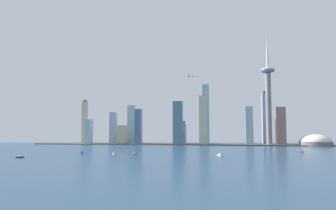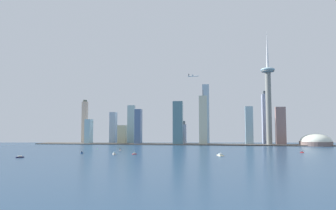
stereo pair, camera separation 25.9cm
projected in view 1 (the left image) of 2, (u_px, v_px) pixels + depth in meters
The scene contains 27 objects.
ground_plane at pixel (136, 164), 396.94m from camera, with size 6000.00×6000.00×0.00m, color navy.
waterfront_pier at pixel (177, 144), 878.75m from camera, with size 829.74×71.90×2.06m, color #4E4A44.
observation_tower at pixel (268, 92), 857.73m from camera, with size 39.24×39.24×322.73m.
stadium_dome at pixel (316, 142), 821.41m from camera, with size 83.04×83.04×41.32m.
skyscraper_0 at pixel (113, 128), 970.97m from camera, with size 17.92×26.47×96.68m.
skyscraper_1 at pixel (178, 133), 968.90m from camera, with size 25.31×26.13×69.19m.
skyscraper_2 at pixel (131, 124), 962.62m from camera, with size 21.34×17.06×118.01m.
skyscraper_3 at pixel (138, 127), 896.61m from camera, with size 18.25×25.20×101.80m.
skyscraper_4 at pixel (122, 135), 908.43m from camera, with size 24.77×18.26×55.16m.
skyscraper_5 at pixel (206, 114), 934.98m from camera, with size 20.55×15.71×179.79m.
skyscraper_6 at pixel (178, 123), 866.13m from camera, with size 27.29×24.01×122.19m.
skyscraper_7 at pixel (249, 125), 888.33m from camera, with size 21.58×20.56×109.47m.
skyscraper_8 at pixel (89, 132), 914.47m from camera, with size 17.22×26.45×72.94m.
skyscraper_9 at pixel (85, 122), 973.64m from camera, with size 15.33×14.80×136.24m.
skyscraper_10 at pixel (203, 120), 858.68m from camera, with size 21.93×22.08×154.24m.
skyscraper_11 at pixel (281, 126), 856.01m from camera, with size 26.42×16.18×105.89m.
skyscraper_12 at pixel (265, 118), 907.98m from camera, with size 18.89×19.82×156.73m.
skyscraper_13 at pixel (183, 134), 899.92m from camera, with size 17.45×20.42×67.44m.
boat_0 at pixel (82, 153), 570.77m from camera, with size 5.32×8.14×6.72m.
boat_1 at pixel (120, 150), 638.72m from camera, with size 6.86×12.35×4.12m.
boat_2 at pixel (20, 157), 487.33m from camera, with size 11.32×10.69×3.38m.
boat_3 at pixel (302, 152), 586.78m from camera, with size 5.96×5.64×3.03m.
boat_4 at pixel (114, 154), 543.90m from camera, with size 8.61×12.17×4.59m.
boat_5 at pixel (134, 154), 548.98m from camera, with size 7.48×7.00×7.25m.
boat_6 at pixel (220, 155), 520.60m from camera, with size 11.94×18.73×7.23m.
channel_buoy_0 at pixel (97, 149), 685.89m from camera, with size 1.95×1.95×1.52m, color green.
airplane at pixel (193, 76), 827.54m from camera, with size 28.34×28.60×8.08m.
Camera 1 is at (96.82, -391.91, 46.80)m, focal length 32.91 mm.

